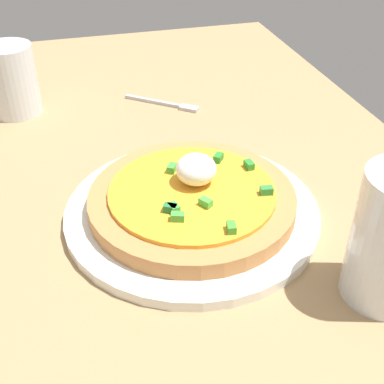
% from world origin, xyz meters
% --- Properties ---
extents(dining_table, '(1.16, 0.67, 0.03)m').
position_xyz_m(dining_table, '(0.00, 0.00, 0.02)').
color(dining_table, tan).
rests_on(dining_table, ground).
extents(plate, '(0.27, 0.27, 0.01)m').
position_xyz_m(plate, '(-0.03, -0.02, 0.04)').
color(plate, white).
rests_on(plate, dining_table).
extents(pizza, '(0.22, 0.22, 0.05)m').
position_xyz_m(pizza, '(-0.03, -0.02, 0.06)').
color(pizza, '#C48249').
rests_on(pizza, plate).
extents(cup_far, '(0.07, 0.07, 0.10)m').
position_xyz_m(cup_far, '(0.27, 0.16, 0.08)').
color(cup_far, silver).
rests_on(cup_far, dining_table).
extents(fork, '(0.08, 0.10, 0.01)m').
position_xyz_m(fork, '(0.23, -0.05, 0.04)').
color(fork, '#B7B7BC').
rests_on(fork, dining_table).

